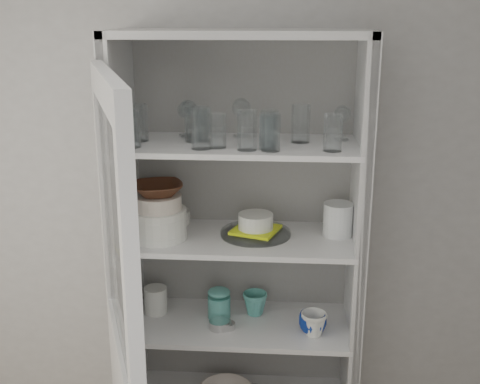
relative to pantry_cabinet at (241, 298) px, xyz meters
The scene contains 33 objects.
wall_back 0.44m from the pantry_cabinet, 140.87° to the left, with size 3.60×0.02×2.60m, color #ACACAB.
pantry_cabinet is the anchor object (origin of this frame).
tumbler_0 0.91m from the pantry_cabinet, 155.67° to the right, with size 0.07×0.07×0.14m, color silver.
tumbler_1 0.83m from the pantry_cabinet, 126.04° to the right, with size 0.08×0.08×0.16m, color silver.
tumbler_2 0.81m from the pantry_cabinet, 114.87° to the right, with size 0.07×0.07×0.13m, color silver.
tumbler_3 0.82m from the pantry_cabinet, 79.57° to the right, with size 0.08×0.08×0.15m, color silver.
tumbler_4 0.83m from the pantry_cabinet, 59.10° to the right, with size 0.07×0.07×0.14m, color silver.
tumbler_5 0.82m from the pantry_cabinet, 57.39° to the right, with size 0.07×0.07×0.13m, color silver.
tumbler_6 0.89m from the pantry_cabinet, 28.61° to the right, with size 0.07×0.07×0.14m, color silver.
tumbler_7 0.90m from the pantry_cabinet, behind, with size 0.07×0.07×0.15m, color silver.
tumbler_8 0.81m from the pantry_cabinet, 162.85° to the right, with size 0.07×0.07×0.14m, color silver.
tumbler_9 0.81m from the pantry_cabinet, 162.78° to the right, with size 0.07×0.07×0.14m, color silver.
tumbler_10 0.80m from the pantry_cabinet, 33.25° to the right, with size 0.07×0.07×0.13m, color silver.
tumbler_11 0.83m from the pantry_cabinet, ahead, with size 0.08×0.08×0.15m, color silver.
goblet_0 0.84m from the pantry_cabinet, 168.14° to the left, with size 0.07×0.07×0.16m, color silver, non-canonical shape.
goblet_1 0.84m from the pantry_cabinet, behind, with size 0.08×0.08×0.17m, color silver, non-canonical shape.
goblet_2 0.81m from the pantry_cabinet, 94.36° to the left, with size 0.08×0.08×0.18m, color silver, non-canonical shape.
goblet_3 0.90m from the pantry_cabinet, ahead, with size 0.07×0.07×0.15m, color silver, non-canonical shape.
plate_stack_front 0.52m from the pantry_cabinet, 160.92° to the right, with size 0.23×0.23×0.13m, color white.
plate_stack_back 0.48m from the pantry_cabinet, 167.84° to the left, with size 0.19×0.19×0.06m, color white.
cream_bowl 0.59m from the pantry_cabinet, 160.92° to the right, with size 0.20×0.20×0.06m, color beige.
terracotta_bowl 0.64m from the pantry_cabinet, 160.92° to the right, with size 0.21×0.21×0.05m, color #402113.
glass_platter 0.34m from the pantry_cabinet, 38.22° to the right, with size 0.30×0.30×0.02m, color silver.
yellow_trivet 0.35m from the pantry_cabinet, 38.22° to the right, with size 0.18×0.18×0.01m, color #F2F520.
white_ramekin 0.39m from the pantry_cabinet, 38.22° to the right, with size 0.15×0.15×0.06m, color white.
grey_bowl_stack 0.57m from the pantry_cabinet, ahead, with size 0.12×0.12×0.14m, color silver.
mug_blue 0.35m from the pantry_cabinet, 24.85° to the right, with size 0.12×0.12×0.09m, color navy.
mug_teal 0.07m from the pantry_cabinet, ahead, with size 0.11×0.11×0.10m, color #217D75.
mug_white 0.36m from the pantry_cabinet, 26.99° to the right, with size 0.11×0.11×0.10m, color white.
teal_jar 0.10m from the pantry_cabinet, 158.99° to the right, with size 0.10×0.10×0.12m.
measuring_cups 0.17m from the pantry_cabinet, 121.47° to the right, with size 0.09×0.09×0.04m, color #BDBDBD.
white_canister 0.38m from the pantry_cabinet, behind, with size 0.10×0.10×0.12m, color white.
tumbler_12 0.81m from the pantry_cabinet, 52.16° to the right, with size 0.07×0.07×0.13m, color silver.
Camera 1 is at (0.37, -1.09, 2.16)m, focal length 45.00 mm.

